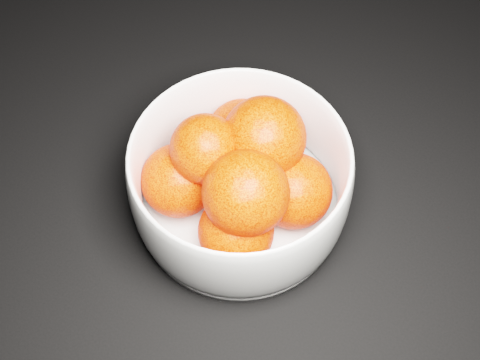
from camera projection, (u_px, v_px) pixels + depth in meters
The scene contains 2 objects.
bowl at pixel (240, 183), 0.59m from camera, with size 0.20×0.20×0.10m.
orange_pile at pixel (241, 173), 0.58m from camera, with size 0.16×0.15×0.11m.
Camera 1 is at (-0.07, -0.01, 0.55)m, focal length 50.00 mm.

